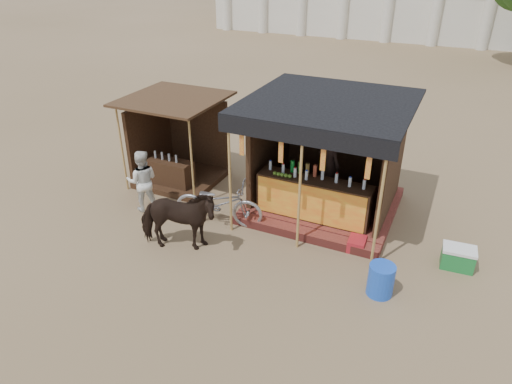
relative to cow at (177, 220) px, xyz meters
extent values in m
plane|color=#846B4C|center=(1.26, -0.43, -0.72)|extent=(120.00, 120.00, 0.00)
cube|color=maroon|center=(2.26, 3.07, -0.61)|extent=(3.40, 2.80, 0.22)
cube|color=maroon|center=(2.26, 1.52, -0.62)|extent=(3.40, 0.35, 0.20)
cube|color=#3B2515|center=(2.26, 2.12, -0.02)|extent=(2.60, 0.55, 0.95)
cube|color=orange|center=(2.26, 1.84, -0.02)|extent=(2.50, 0.02, 0.88)
cube|color=#3B2515|center=(2.26, 4.32, 0.75)|extent=(3.00, 0.12, 2.50)
cube|color=#3B2515|center=(0.76, 3.07, 0.75)|extent=(0.12, 2.50, 2.50)
cube|color=#3B2515|center=(3.76, 3.07, 0.75)|extent=(0.12, 2.50, 2.50)
cube|color=black|center=(2.26, 2.87, 2.03)|extent=(3.60, 3.60, 0.06)
cube|color=black|center=(2.26, 1.09, 1.85)|extent=(3.60, 0.06, 0.36)
cylinder|color=tan|center=(0.66, 1.12, 0.66)|extent=(0.06, 0.06, 2.75)
cylinder|color=tan|center=(2.26, 1.12, 0.66)|extent=(0.06, 0.06, 2.75)
cylinder|color=tan|center=(3.86, 1.12, 0.66)|extent=(0.06, 0.06, 2.75)
cube|color=red|center=(0.96, 1.12, 1.48)|extent=(0.10, 0.02, 0.55)
cube|color=red|center=(1.83, 1.12, 1.48)|extent=(0.10, 0.02, 0.55)
cube|color=red|center=(2.69, 1.12, 1.48)|extent=(0.10, 0.02, 0.55)
cube|color=red|center=(3.56, 1.12, 1.48)|extent=(0.10, 0.02, 0.55)
imported|color=black|center=(2.26, 3.17, 0.37)|extent=(0.75, 0.63, 1.74)
cube|color=#3B2515|center=(-1.74, 2.77, -0.64)|extent=(2.00, 2.00, 0.15)
cube|color=#3B2515|center=(-1.74, 3.72, 0.33)|extent=(1.90, 0.10, 2.10)
cube|color=#3B2515|center=(-2.69, 2.77, 0.33)|extent=(0.10, 1.90, 2.10)
cube|color=#472D19|center=(-1.74, 2.67, 1.63)|extent=(2.40, 2.40, 0.06)
cylinder|color=tan|center=(-2.79, 1.72, 0.46)|extent=(0.05, 0.05, 2.35)
cylinder|color=tan|center=(-0.69, 1.72, 0.46)|extent=(0.05, 0.05, 2.35)
cube|color=#3B2515|center=(-1.74, 2.27, -0.32)|extent=(1.20, 0.50, 0.80)
imported|color=black|center=(0.00, 0.00, 0.00)|extent=(1.86, 1.30, 1.43)
imported|color=#9999A1|center=(0.27, 1.25, -0.17)|extent=(2.18, 1.16, 1.09)
imported|color=silver|center=(-1.70, 1.07, 0.06)|extent=(0.95, 0.90, 1.55)
cylinder|color=blue|center=(4.18, 0.36, -0.40)|extent=(0.59, 0.59, 0.63)
cube|color=maroon|center=(3.45, 1.57, -0.58)|extent=(0.38, 0.46, 0.27)
cube|color=#1A7732|center=(5.44, 1.83, -0.52)|extent=(0.65, 0.46, 0.40)
cube|color=white|center=(5.44, 1.83, -0.29)|extent=(0.67, 0.49, 0.06)
cylinder|color=silver|center=(-12.74, 25.97, 1.08)|extent=(0.70, 0.70, 3.60)
cylinder|color=silver|center=(-9.74, 25.97, 1.08)|extent=(0.70, 0.70, 3.60)
cylinder|color=silver|center=(-6.74, 25.97, 1.08)|extent=(0.70, 0.70, 3.60)
cylinder|color=silver|center=(-3.74, 25.97, 1.08)|extent=(0.70, 0.70, 3.60)
cylinder|color=silver|center=(-0.74, 25.97, 1.08)|extent=(0.70, 0.70, 3.60)
cylinder|color=silver|center=(2.26, 25.97, 1.08)|extent=(0.70, 0.70, 3.60)
cylinder|color=silver|center=(5.26, 25.97, 1.08)|extent=(0.70, 0.70, 3.60)
camera|label=1|loc=(4.89, -6.61, 5.04)|focal=32.00mm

